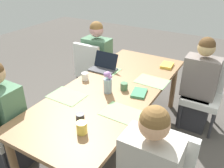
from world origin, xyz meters
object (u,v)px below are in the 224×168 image
Objects in this scene: flower_vase at (108,82)px; coffee_mug_near_right at (85,76)px; chair_near_left_mid at (204,90)px; coffee_mug_centre_right at (80,118)px; laptop_far_right_near at (104,67)px; dining_table at (112,93)px; person_far_right_near at (98,65)px; book_red_cover at (167,65)px; person_near_left_mid at (198,89)px; person_far_left_near at (7,123)px; book_blue_cover at (139,93)px; coffee_mug_near_left at (124,86)px; chair_far_right_near at (92,68)px; coffee_mug_centre_left at (82,128)px.

flower_vase reaches higher than coffee_mug_near_right.
coffee_mug_centre_right is at bearing 154.06° from chair_near_left_mid.
chair_near_left_mid is at bearing -65.42° from laptop_far_right_near.
dining_table is 24.89× the size of coffee_mug_centre_right.
person_far_right_near reaches higher than book_red_cover.
laptop_far_right_near reaches higher than dining_table.
flower_vase is at bearing 140.16° from chair_near_left_mid.
book_red_cover is (1.52, -0.25, -0.03)m from coffee_mug_centre_right.
person_far_left_near is at bearing 138.11° from person_near_left_mid.
coffee_mug_near_left is at bearing 78.42° from book_blue_cover.
person_far_right_near reaches higher than chair_far_right_near.
chair_near_left_mid is 1.50m from coffee_mug_near_right.
book_blue_cover is at bearing -88.17° from coffee_mug_near_right.
chair_near_left_mid is 1.80m from coffee_mug_centre_left.
coffee_mug_near_left is at bearing -4.43° from coffee_mug_centre_right.
chair_far_right_near is at bearing 32.47° from coffee_mug_centre_left.
dining_table is at bearing 6.46° from coffee_mug_centre_right.
person_far_right_near is 3.73× the size of laptop_far_right_near.
coffee_mug_near_right is (-0.87, 1.20, 0.27)m from chair_near_left_mid.
laptop_far_right_near is at bearing 42.52° from dining_table.
person_far_left_near is 3.73× the size of laptop_far_right_near.
laptop_far_right_near reaches higher than coffee_mug_centre_right.
person_far_left_near is at bearing 102.82° from coffee_mug_centre_right.
flower_vase reaches higher than book_red_cover.
book_red_cover is (0.86, -0.33, 0.08)m from dining_table.
book_red_cover is (0.96, -0.32, -0.10)m from flower_vase.
coffee_mug_centre_left is at bearing -150.43° from person_far_right_near.
dining_table is at bearing -132.76° from chair_far_right_near.
book_blue_cover is at bearing 148.50° from chair_near_left_mid.
chair_near_left_mid is 10.23× the size of coffee_mug_near_right.
coffee_mug_near_right is 0.81m from coffee_mug_centre_right.
person_far_left_near is 14.52× the size of coffee_mug_near_left.
chair_far_right_near is at bearing 141.24° from person_far_right_near.
person_far_left_near is at bearing 119.18° from book_blue_cover.
person_far_left_near reaches higher than dining_table.
coffee_mug_centre_left is 0.51× the size of book_red_cover.
dining_table is 0.92m from book_red_cover.
flower_vase is 2.62× the size of coffee_mug_centre_right.
coffee_mug_centre_right is at bearing 165.35° from book_red_cover.
coffee_mug_near_left is at bearing 161.20° from book_red_cover.
book_red_cover is (1.62, -0.16, -0.03)m from coffee_mug_centre_left.
flower_vase reaches higher than coffee_mug_centre_left.
chair_near_left_mid is at bearing -92.03° from book_red_cover.
coffee_mug_near_right is (0.86, -0.35, 0.24)m from person_far_left_near.
dining_table is 1.07m from chair_far_right_near.
coffee_mug_near_left is 0.85m from book_red_cover.
book_blue_cover is at bearing -126.60° from person_far_right_near.
coffee_mug_near_right is (-0.78, -0.35, 0.24)m from person_far_right_near.
person_near_left_mid reaches higher than coffee_mug_centre_left.
chair_near_left_mid is 1.55m from person_far_right_near.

